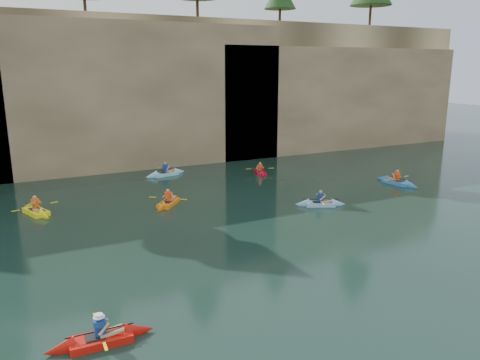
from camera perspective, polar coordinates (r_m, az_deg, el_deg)
name	(u,v)px	position (r m, az deg, el deg)	size (l,w,h in m)	color
ground	(250,293)	(16.95, 1.27, -13.66)	(160.00, 160.00, 0.00)	black
cliff	(91,87)	(43.89, -17.70, 10.75)	(70.00, 16.00, 12.00)	tan
cliff_slab_center	(135,94)	(37.07, -12.66, 10.16)	(24.00, 2.40, 11.40)	tan
cliff_slab_east	(343,97)	(46.27, 12.50, 9.85)	(26.00, 2.40, 9.84)	tan
sea_cave_center	(57,155)	(35.90, -21.37, 2.84)	(3.50, 1.00, 3.20)	black
sea_cave_east	(233,134)	(39.54, -0.81, 5.67)	(5.00, 1.00, 4.50)	black
main_kayaker	(101,339)	(14.78, -16.63, -18.05)	(3.13, 2.14, 1.16)	red
kayaker_orange	(168,203)	(27.27, -8.74, -2.73)	(2.57, 2.81, 1.18)	orange
kayaker_ltblue_near	(320,203)	(27.19, 9.75, -2.83)	(2.90, 2.07, 1.14)	#91C7F2
kayaker_red_far	(260,172)	(34.87, 2.45, 1.02)	(2.05, 2.96, 1.06)	red
kayaker_yellow	(36,211)	(27.65, -23.61, -3.49)	(2.39, 3.21, 1.29)	#FFF815
kayaker_ltblue_mid	(165,173)	(34.62, -9.07, 0.80)	(3.35, 2.40, 1.24)	#94E2F8
kayaker_blue_east	(397,182)	(33.47, 18.55, -0.21)	(2.39, 3.49, 1.22)	#3C7ECD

